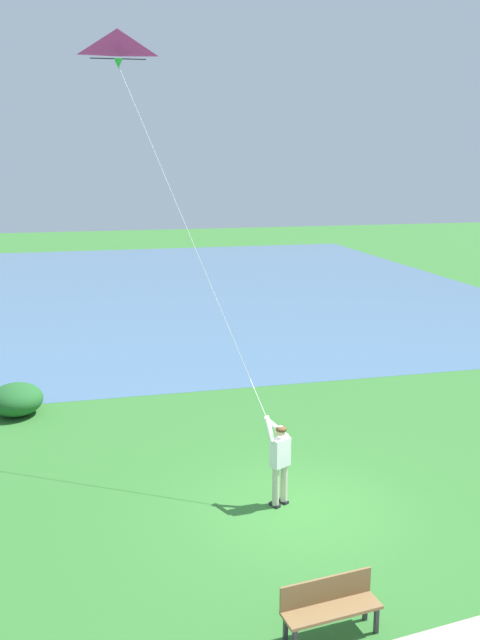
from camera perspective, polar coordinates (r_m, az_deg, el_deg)
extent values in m
plane|color=#33702D|center=(14.47, 4.63, -15.39)|extent=(120.00, 120.00, 0.00)
cube|color=#476B8E|center=(38.34, -13.41, 2.31)|extent=(36.00, 44.00, 0.01)
cube|color=#232328|center=(14.52, 2.91, -15.12)|extent=(0.26, 0.21, 0.06)
cylinder|color=beige|center=(14.32, 2.99, -13.67)|extent=(0.14, 0.14, 0.82)
cube|color=#232328|center=(14.67, 3.60, -14.82)|extent=(0.26, 0.21, 0.06)
cylinder|color=beige|center=(14.47, 3.68, -13.37)|extent=(0.14, 0.14, 0.82)
cube|color=white|center=(14.09, 3.38, -10.93)|extent=(0.38, 0.46, 0.60)
sphere|color=#DBB28E|center=(13.91, 3.40, -9.20)|extent=(0.22, 0.22, 0.22)
ellipsoid|color=#4C3319|center=(13.89, 3.45, -9.07)|extent=(0.30, 0.30, 0.13)
cylinder|color=white|center=(14.00, 2.49, -9.08)|extent=(0.56, 0.10, 0.43)
cylinder|color=white|center=(14.12, 3.01, -8.90)|extent=(0.38, 0.52, 0.43)
sphere|color=#DBB28E|center=(14.12, 2.30, -8.33)|extent=(0.10, 0.10, 0.10)
pyramid|color=#E02D9E|center=(17.12, -10.15, 21.56)|extent=(0.69, 1.40, 0.54)
cone|color=green|center=(17.34, -10.10, 20.27)|extent=(0.21, 0.21, 0.22)
cylinder|color=black|center=(17.36, -10.11, 20.63)|extent=(0.12, 1.29, 0.02)
cylinder|color=silver|center=(15.16, -4.37, 7.42)|extent=(4.53, 2.42, 7.34)
cube|color=olive|center=(11.00, 7.65, -22.82)|extent=(0.62, 1.54, 0.05)
cube|color=olive|center=(11.01, 7.19, -21.35)|extent=(0.22, 1.49, 0.40)
cube|color=#2D2D33|center=(11.31, 11.29, -23.27)|extent=(0.07, 0.07, 0.45)
cube|color=#2D2D33|center=(11.53, 10.39, -22.44)|extent=(0.07, 0.07, 0.45)
cube|color=#2D2D33|center=(11.01, 3.81, -24.17)|extent=(0.07, 0.07, 0.45)
ellipsoid|color=#236028|center=(20.15, -18.14, -6.30)|extent=(1.56, 1.46, 0.88)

